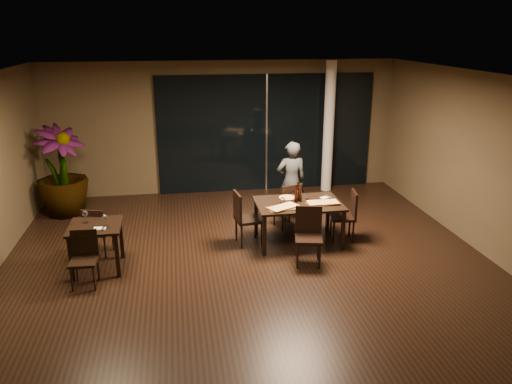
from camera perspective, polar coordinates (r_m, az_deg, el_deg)
The scene contains 32 objects.
ground at distance 8.21m, azimuth -0.74°, elevation -8.41°, with size 8.00×8.00×0.00m, color black.
wall_back at distance 11.56m, azimuth -3.82°, elevation 7.37°, with size 8.00×0.10×3.00m, color #483B26.
wall_front at distance 4.03m, azimuth 8.19°, elevation -14.91°, with size 8.00×0.10×3.00m, color #483B26.
wall_right at distance 9.15m, azimuth 25.19°, elevation 2.70°, with size 0.10×8.00×3.00m, color #483B26.
ceiling at distance 7.36m, azimuth -0.83°, elevation 13.08°, with size 8.00×8.00×0.04m, color silver.
window_panel at distance 11.64m, azimuth 1.18°, elevation 6.73°, with size 5.00×0.06×2.70m, color black.
column at distance 11.65m, azimuth 8.31°, elevation 7.31°, with size 0.24×0.24×3.00m, color silver.
main_table at distance 8.85m, azimuth 4.88°, elevation -1.68°, with size 1.50×1.00×0.75m.
side_table at distance 8.25m, azimuth -17.84°, elevation -4.44°, with size 0.80×0.80×0.75m.
chair_main_far at distance 9.50m, azimuth 3.73°, elevation -1.33°, with size 0.52×0.52×0.90m.
chair_main_near at distance 8.18m, azimuth 6.02°, elevation -4.59°, with size 0.52×0.52×0.93m.
chair_main_left at distance 8.78m, azimuth -1.37°, elevation -2.70°, with size 0.51×0.51×0.97m.
chair_main_right at distance 9.12m, azimuth 10.39°, elevation -2.37°, with size 0.49×0.49×0.92m.
chair_side_far at distance 8.78m, azimuth -17.78°, elevation -4.08°, with size 0.50×0.50×0.86m.
chair_side_near at distance 7.90m, azimuth -19.03°, elevation -6.83°, with size 0.41×0.41×0.84m.
diner at distance 9.83m, azimuth 4.04°, elevation 1.20°, with size 0.54×0.36×1.60m, color #2C2F31.
potted_plant at distance 10.84m, azimuth -21.35°, elevation 2.23°, with size 1.00×1.00×1.84m, color #224C19.
pizza_board_left at distance 8.52m, azimuth 3.15°, elevation -1.85°, with size 0.57×0.29×0.01m, color #442816.
pizza_board_right at distance 8.80m, azimuth 7.66°, elevation -1.31°, with size 0.57×0.29×0.01m, color #402814.
oblong_pizza_left at distance 8.51m, azimuth 3.15°, elevation -1.75°, with size 0.50×0.23×0.02m, color #681109, non-canonical shape.
oblong_pizza_right at distance 8.80m, azimuth 7.66°, elevation -1.21°, with size 0.52×0.24×0.02m, color maroon, non-canonical shape.
round_pizza at distance 9.03m, azimuth 3.58°, elevation -0.67°, with size 0.29×0.29×0.01m, color red.
bottle_a at distance 8.79m, azimuth 4.61°, elevation -0.18°, with size 0.07×0.07×0.32m, color black, non-canonical shape.
bottle_b at distance 8.84m, azimuth 5.10°, elevation -0.30°, with size 0.06×0.06×0.25m, color black, non-canonical shape.
bottle_c at distance 8.88m, azimuth 4.81°, elevation 0.08°, with size 0.07×0.07×0.34m, color black, non-canonical shape.
tumbler_left at distance 8.77m, azimuth 3.07°, elevation -0.98°, with size 0.08×0.08×0.09m, color white.
tumbler_right at distance 9.00m, azimuth 5.91°, elevation -0.53°, with size 0.08×0.08×0.09m, color white.
napkin_near at distance 8.84m, azimuth 8.81°, elevation -1.27°, with size 0.18×0.10×0.01m, color white.
napkin_far at distance 9.11m, azimuth 7.93°, elevation -0.63°, with size 0.18×0.10×0.01m, color silver.
wine_glass_a at distance 8.32m, azimuth -18.92°, elevation -2.71°, with size 0.09×0.09×0.20m, color white, non-canonical shape.
wine_glass_b at distance 8.06m, azimuth -16.86°, elevation -3.21°, with size 0.08×0.08×0.19m, color white, non-canonical shape.
side_napkin at distance 8.03m, azimuth -17.45°, elevation -4.00°, with size 0.18×0.11×0.01m, color white.
Camera 1 is at (-1.09, -7.25, 3.70)m, focal length 35.00 mm.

